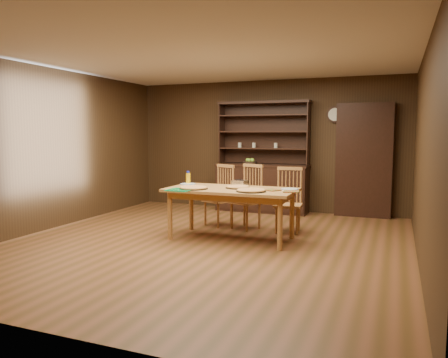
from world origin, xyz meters
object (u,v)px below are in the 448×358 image
at_px(chair_right, 289,198).
at_px(juice_bottle, 188,178).
at_px(chair_center, 249,194).
at_px(dining_table, 231,194).
at_px(china_hutch, 262,182).
at_px(chair_left, 221,193).

xyz_separation_m(chair_right, juice_bottle, (-1.50, -0.53, 0.31)).
distance_m(chair_center, chair_right, 0.66).
xyz_separation_m(chair_center, chair_right, (0.66, 0.00, -0.02)).
bearing_deg(dining_table, china_hutch, 95.83).
height_order(dining_table, chair_center, chair_center).
height_order(chair_left, chair_right, chair_left).
xyz_separation_m(china_hutch, juice_bottle, (-0.59, -2.10, 0.25)).
height_order(china_hutch, chair_right, china_hutch).
height_order(chair_center, chair_right, chair_center).
height_order(china_hutch, chair_center, china_hutch).
relative_size(china_hutch, chair_left, 2.12).
bearing_deg(chair_center, dining_table, -67.19).
height_order(chair_left, juice_bottle, chair_left).
bearing_deg(juice_bottle, chair_left, 60.73).
distance_m(china_hutch, chair_left, 1.53).
bearing_deg(dining_table, juice_bottle, 161.13).
xyz_separation_m(chair_left, juice_bottle, (-0.33, -0.59, 0.30)).
xyz_separation_m(dining_table, juice_bottle, (-0.84, 0.29, 0.18)).
height_order(chair_right, juice_bottle, chair_right).
bearing_deg(china_hutch, dining_table, -84.17).
bearing_deg(chair_left, chair_right, 22.06).
distance_m(china_hutch, juice_bottle, 2.19).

